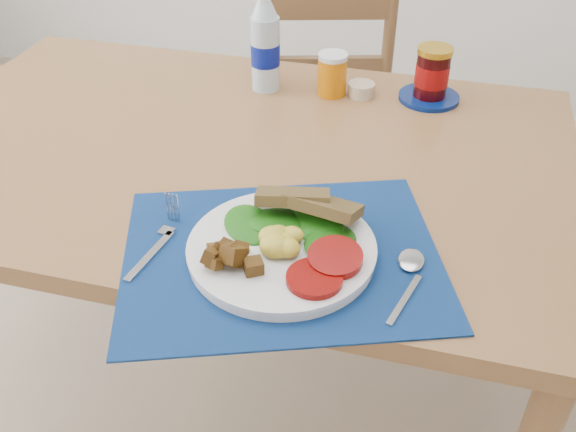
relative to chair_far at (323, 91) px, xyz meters
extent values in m
cube|color=brown|center=(-0.05, -0.71, 0.18)|extent=(1.40, 0.90, 0.04)
cylinder|color=brown|center=(-0.69, -0.32, -0.20)|extent=(0.06, 0.06, 0.71)
cylinder|color=brown|center=(0.59, -0.32, -0.20)|extent=(0.06, 0.06, 0.71)
cube|color=#51301D|center=(-0.02, 0.06, -0.14)|extent=(0.49, 0.48, 0.04)
cylinder|color=#51301D|center=(0.10, 0.27, -0.36)|extent=(0.03, 0.03, 0.39)
cylinder|color=#51301D|center=(-0.23, 0.17, -0.36)|extent=(0.03, 0.03, 0.39)
cylinder|color=#51301D|center=(0.19, -0.04, -0.36)|extent=(0.03, 0.03, 0.39)
cylinder|color=#51301D|center=(-0.14, -0.14, -0.36)|extent=(0.03, 0.03, 0.39)
cube|color=#51301D|center=(0.03, -0.10, 0.30)|extent=(0.36, 0.13, 0.46)
cube|color=black|center=(0.15, -1.02, 0.20)|extent=(0.62, 0.55, 0.00)
cylinder|color=silver|center=(0.15, -1.02, 0.21)|extent=(0.30, 0.30, 0.02)
ellipsoid|color=gold|center=(0.15, -1.02, 0.24)|extent=(0.07, 0.06, 0.03)
cylinder|color=#940605|center=(0.23, -1.06, 0.23)|extent=(0.09, 0.09, 0.01)
ellipsoid|color=#083E07|center=(0.16, -0.98, 0.23)|extent=(0.16, 0.10, 0.02)
cube|color=brown|center=(0.17, -0.93, 0.25)|extent=(0.13, 0.08, 0.04)
cube|color=#B2B5BA|center=(-0.06, -1.08, 0.20)|extent=(0.03, 0.13, 0.00)
cube|color=#B2B5BA|center=(-0.06, -0.99, 0.20)|extent=(0.03, 0.07, 0.00)
cube|color=#B2B5BA|center=(0.35, -1.07, 0.20)|extent=(0.04, 0.12, 0.00)
ellipsoid|color=#B2B5BA|center=(0.35, -0.98, 0.20)|extent=(0.04, 0.06, 0.01)
cylinder|color=#ADBFCC|center=(-0.05, -0.42, 0.28)|extent=(0.07, 0.07, 0.17)
cylinder|color=navy|center=(-0.05, -0.42, 0.28)|extent=(0.07, 0.07, 0.05)
cone|color=#ADBFCC|center=(-0.05, -0.42, 0.39)|extent=(0.06, 0.06, 0.04)
cylinder|color=#CC6A05|center=(0.10, -0.41, 0.24)|extent=(0.07, 0.07, 0.09)
cylinder|color=tan|center=(0.17, -0.40, 0.21)|extent=(0.06, 0.06, 0.03)
cylinder|color=#051A5A|center=(0.33, -0.38, 0.20)|extent=(0.14, 0.14, 0.01)
cylinder|color=black|center=(0.33, -0.38, 0.26)|extent=(0.08, 0.08, 0.10)
cylinder|color=maroon|center=(0.33, -0.38, 0.26)|extent=(0.08, 0.08, 0.05)
cylinder|color=gold|center=(0.33, -0.38, 0.32)|extent=(0.08, 0.08, 0.01)
camera|label=1|loc=(0.36, -1.79, 0.88)|focal=40.00mm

